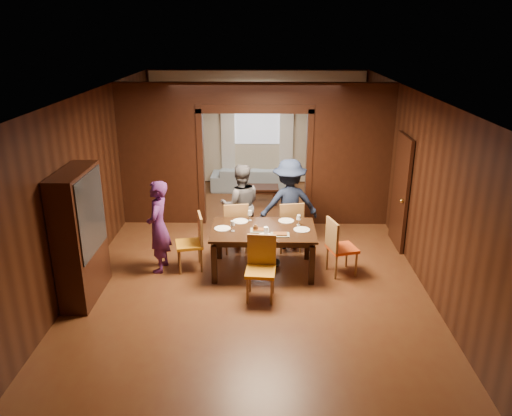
{
  "coord_description": "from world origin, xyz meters",
  "views": [
    {
      "loc": [
        0.2,
        -8.24,
        3.93
      ],
      "look_at": [
        0.06,
        -0.4,
        1.05
      ],
      "focal_mm": 35.0,
      "sensor_mm": 36.0,
      "label": 1
    }
  ],
  "objects_px": {
    "person_grey": "(241,205)",
    "dining_table": "(263,250)",
    "chair_right": "(342,247)",
    "chair_left": "(189,242)",
    "chair_far_l": "(235,226)",
    "hutch": "(80,236)",
    "person_navy": "(289,204)",
    "chair_near": "(261,270)",
    "sofa": "(252,178)",
    "person_purple": "(158,227)",
    "coffee_table": "(261,195)",
    "chair_far_r": "(289,225)"
  },
  "relations": [
    {
      "from": "person_purple",
      "to": "coffee_table",
      "type": "bearing_deg",
      "value": 157.52
    },
    {
      "from": "person_purple",
      "to": "chair_near",
      "type": "relative_size",
      "value": 1.62
    },
    {
      "from": "coffee_table",
      "to": "chair_right",
      "type": "height_order",
      "value": "chair_right"
    },
    {
      "from": "dining_table",
      "to": "chair_left",
      "type": "relative_size",
      "value": 1.78
    },
    {
      "from": "dining_table",
      "to": "coffee_table",
      "type": "xyz_separation_m",
      "value": [
        -0.06,
        3.43,
        -0.18
      ]
    },
    {
      "from": "chair_left",
      "to": "dining_table",
      "type": "bearing_deg",
      "value": 74.77
    },
    {
      "from": "chair_left",
      "to": "chair_right",
      "type": "relative_size",
      "value": 1.0
    },
    {
      "from": "chair_left",
      "to": "chair_right",
      "type": "distance_m",
      "value": 2.57
    },
    {
      "from": "sofa",
      "to": "hutch",
      "type": "height_order",
      "value": "hutch"
    },
    {
      "from": "person_grey",
      "to": "dining_table",
      "type": "height_order",
      "value": "person_grey"
    },
    {
      "from": "person_purple",
      "to": "chair_left",
      "type": "bearing_deg",
      "value": 98.66
    },
    {
      "from": "person_navy",
      "to": "chair_right",
      "type": "xyz_separation_m",
      "value": [
        0.85,
        -1.07,
        -0.36
      ]
    },
    {
      "from": "chair_far_l",
      "to": "chair_near",
      "type": "xyz_separation_m",
      "value": [
        0.48,
        -1.72,
        0.0
      ]
    },
    {
      "from": "chair_left",
      "to": "chair_right",
      "type": "height_order",
      "value": "same"
    },
    {
      "from": "chair_right",
      "to": "hutch",
      "type": "bearing_deg",
      "value": 84.6
    },
    {
      "from": "person_grey",
      "to": "person_navy",
      "type": "height_order",
      "value": "person_navy"
    },
    {
      "from": "chair_far_l",
      "to": "hutch",
      "type": "bearing_deg",
      "value": 27.24
    },
    {
      "from": "chair_near",
      "to": "hutch",
      "type": "relative_size",
      "value": 0.48
    },
    {
      "from": "chair_right",
      "to": "person_purple",
      "type": "bearing_deg",
      "value": 71.77
    },
    {
      "from": "sofa",
      "to": "chair_far_l",
      "type": "height_order",
      "value": "chair_far_l"
    },
    {
      "from": "coffee_table",
      "to": "hutch",
      "type": "bearing_deg",
      "value": -121.59
    },
    {
      "from": "chair_right",
      "to": "chair_left",
      "type": "bearing_deg",
      "value": 70.54
    },
    {
      "from": "coffee_table",
      "to": "chair_left",
      "type": "bearing_deg",
      "value": -109.4
    },
    {
      "from": "coffee_table",
      "to": "chair_right",
      "type": "relative_size",
      "value": 0.82
    },
    {
      "from": "chair_near",
      "to": "person_grey",
      "type": "bearing_deg",
      "value": 105.35
    },
    {
      "from": "chair_left",
      "to": "chair_far_r",
      "type": "xyz_separation_m",
      "value": [
        1.72,
        0.81,
        0.0
      ]
    },
    {
      "from": "chair_far_l",
      "to": "chair_far_r",
      "type": "relative_size",
      "value": 1.0
    },
    {
      "from": "chair_far_l",
      "to": "chair_far_r",
      "type": "bearing_deg",
      "value": 172.98
    },
    {
      "from": "person_navy",
      "to": "hutch",
      "type": "relative_size",
      "value": 0.84
    },
    {
      "from": "sofa",
      "to": "chair_near",
      "type": "relative_size",
      "value": 2.08
    },
    {
      "from": "chair_far_r",
      "to": "chair_near",
      "type": "distance_m",
      "value": 1.85
    },
    {
      "from": "person_navy",
      "to": "coffee_table",
      "type": "bearing_deg",
      "value": -87.84
    },
    {
      "from": "person_navy",
      "to": "sofa",
      "type": "bearing_deg",
      "value": -87.45
    },
    {
      "from": "sofa",
      "to": "dining_table",
      "type": "bearing_deg",
      "value": 95.16
    },
    {
      "from": "person_grey",
      "to": "hutch",
      "type": "relative_size",
      "value": 0.78
    },
    {
      "from": "chair_far_l",
      "to": "hutch",
      "type": "xyz_separation_m",
      "value": [
        -2.19,
        -1.68,
        0.52
      ]
    },
    {
      "from": "person_grey",
      "to": "chair_left",
      "type": "xyz_separation_m",
      "value": [
        -0.83,
        -1.04,
        -0.3
      ]
    },
    {
      "from": "person_navy",
      "to": "chair_far_l",
      "type": "distance_m",
      "value": 1.07
    },
    {
      "from": "person_purple",
      "to": "dining_table",
      "type": "distance_m",
      "value": 1.79
    },
    {
      "from": "sofa",
      "to": "dining_table",
      "type": "xyz_separation_m",
      "value": [
        0.31,
        -4.47,
        0.09
      ]
    },
    {
      "from": "person_navy",
      "to": "sofa",
      "type": "relative_size",
      "value": 0.84
    },
    {
      "from": "person_grey",
      "to": "sofa",
      "type": "distance_m",
      "value": 3.41
    },
    {
      "from": "person_grey",
      "to": "dining_table",
      "type": "bearing_deg",
      "value": 103.72
    },
    {
      "from": "person_navy",
      "to": "chair_near",
      "type": "bearing_deg",
      "value": 65.22
    },
    {
      "from": "person_purple",
      "to": "person_navy",
      "type": "relative_size",
      "value": 0.93
    },
    {
      "from": "chair_left",
      "to": "chair_far_r",
      "type": "bearing_deg",
      "value": 102.05
    },
    {
      "from": "chair_right",
      "to": "hutch",
      "type": "xyz_separation_m",
      "value": [
        -4.03,
        -0.81,
        0.52
      ]
    },
    {
      "from": "person_navy",
      "to": "chair_left",
      "type": "height_order",
      "value": "person_navy"
    },
    {
      "from": "dining_table",
      "to": "chair_far_r",
      "type": "height_order",
      "value": "chair_far_r"
    },
    {
      "from": "sofa",
      "to": "person_purple",
      "type": "bearing_deg",
      "value": 73.4
    }
  ]
}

